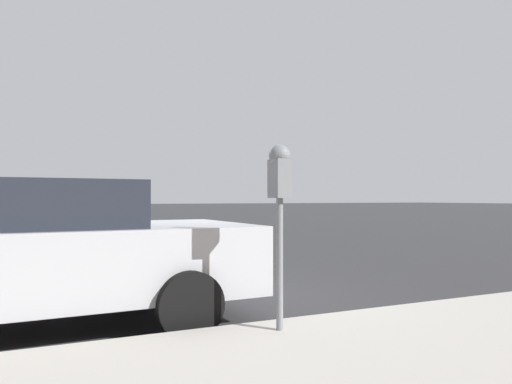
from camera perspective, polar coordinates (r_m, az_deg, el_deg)
ground_plane at (r=6.79m, az=-9.69°, el=-11.85°), size 220.00×220.00×0.00m
parking_meter at (r=4.37m, az=2.71°, el=0.46°), size 0.21×0.19×1.62m
car_silver at (r=5.42m, az=-26.57°, el=-6.11°), size 2.27×4.78×1.49m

